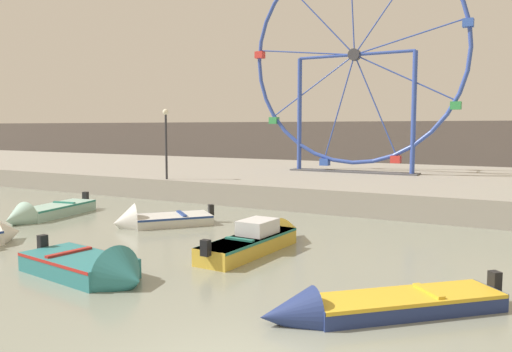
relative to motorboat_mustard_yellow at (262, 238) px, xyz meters
The scene contains 9 objects.
quay_promenade 16.38m from the motorboat_mustard_yellow, 77.42° to the left, with size 110.00×18.18×1.10m, color gray.
distant_town_skyline 33.78m from the motorboat_mustard_yellow, 83.93° to the left, with size 140.00×3.00×4.40m, color #564C47.
motorboat_mustard_yellow is the anchor object (origin of this frame).
motorboat_teal_painted 5.41m from the motorboat_mustard_yellow, 113.08° to the right, with size 4.31×2.10×1.48m.
motorboat_seafoam 10.67m from the motorboat_mustard_yellow, behind, with size 2.03×4.96×1.23m.
motorboat_navy_blue 6.22m from the motorboat_mustard_yellow, 42.28° to the right, with size 4.56×4.40×1.06m.
motorboat_pale_grey 5.67m from the motorboat_mustard_yellow, 167.77° to the left, with size 3.60×3.84×1.48m.
ferris_wheel_blue_frame 17.98m from the motorboat_mustard_yellow, 98.03° to the left, with size 13.37×1.20×13.72m.
promenade_lamp_near 12.56m from the motorboat_mustard_yellow, 142.82° to the left, with size 0.32×0.32×3.72m.
Camera 1 is at (3.93, -6.45, 3.86)m, focal length 35.79 mm.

